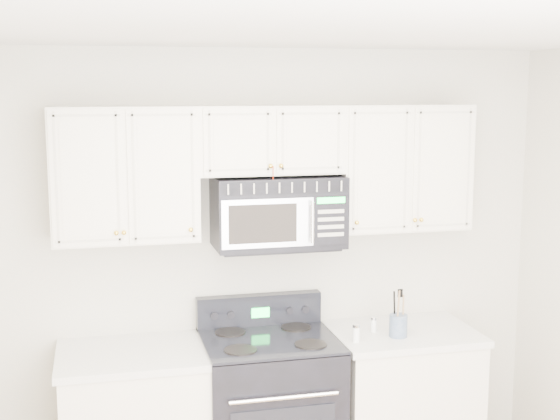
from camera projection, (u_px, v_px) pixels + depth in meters
name	position (u px, v px, depth m)	size (l,w,h in m)	color
room	(357.00, 362.00, 3.08)	(3.51, 3.51, 2.61)	#9D7955
base_cabinet_right	(401.00, 407.00, 4.79)	(0.86, 0.65, 0.92)	silver
range	(269.00, 412.00, 4.57)	(0.77, 0.70, 1.12)	black
upper_cabinets	(268.00, 164.00, 4.50)	(2.44, 0.37, 0.75)	silver
microwave	(278.00, 211.00, 4.53)	(0.75, 0.42, 0.41)	black
utensil_crock	(398.00, 325.00, 4.57)	(0.11, 0.11, 0.29)	slate
shaker_salt	(356.00, 333.00, 4.48)	(0.04, 0.04, 0.10)	white
shaker_pepper	(374.00, 324.00, 4.67)	(0.04, 0.04, 0.09)	white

